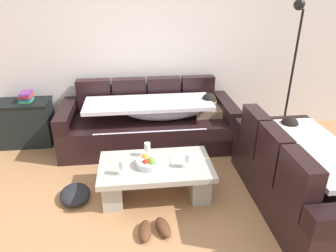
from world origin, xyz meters
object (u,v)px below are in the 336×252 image
at_px(book_stack_on_cabinet, 26,97).
at_px(wine_glass_near_left, 122,165).
at_px(wine_glass_far_back, 147,147).
at_px(crumpled_garment, 75,194).
at_px(couch_near_window, 302,177).
at_px(wine_glass_near_right, 188,158).
at_px(couch_along_wall, 151,123).
at_px(side_cabinet, 26,123).
at_px(open_magazine, 183,160).
at_px(fruit_bowl, 149,162).
at_px(pair_of_shoes, 154,229).
at_px(floor_lamp, 292,64).
at_px(coffee_table, 156,175).

bearing_deg(book_stack_on_cabinet, wine_glass_near_left, -49.66).
relative_size(wine_glass_far_back, crumpled_garment, 0.42).
relative_size(couch_near_window, wine_glass_near_right, 10.94).
distance_m(couch_along_wall, wine_glass_near_left, 1.40).
xyz_separation_m(couch_near_window, side_cabinet, (-3.20, 1.74, -0.01)).
height_order(wine_glass_far_back, open_magazine, wine_glass_far_back).
distance_m(wine_glass_far_back, side_cabinet, 2.07).
height_order(couch_along_wall, wine_glass_near_left, couch_along_wall).
distance_m(fruit_bowl, wine_glass_far_back, 0.21).
bearing_deg(couch_near_window, wine_glass_far_back, 71.50).
distance_m(open_magazine, crumpled_garment, 1.23).
relative_size(wine_glass_near_right, pair_of_shoes, 0.50).
bearing_deg(crumpled_garment, side_cabinet, 121.56).
distance_m(wine_glass_far_back, floor_lamp, 2.37).
bearing_deg(pair_of_shoes, fruit_bowl, 90.27).
bearing_deg(crumpled_garment, fruit_bowl, -2.14).
bearing_deg(couch_near_window, couch_along_wall, 43.49).
distance_m(wine_glass_near_right, book_stack_on_cabinet, 2.51).
bearing_deg(side_cabinet, wine_glass_far_back, -36.44).
relative_size(couch_along_wall, pair_of_shoes, 7.14).
relative_size(side_cabinet, pair_of_shoes, 2.15).
relative_size(pair_of_shoes, crumpled_garment, 0.84).
distance_m(wine_glass_near_right, open_magazine, 0.18).
bearing_deg(wine_glass_near_right, crumpled_garment, 174.76).
height_order(open_magazine, book_stack_on_cabinet, book_stack_on_cabinet).
bearing_deg(pair_of_shoes, open_magazine, 59.53).
xyz_separation_m(couch_near_window, open_magazine, (-1.17, 0.38, 0.05)).
height_order(side_cabinet, floor_lamp, floor_lamp).
bearing_deg(coffee_table, wine_glass_near_right, -18.05).
height_order(wine_glass_near_right, open_magazine, wine_glass_near_right).
xyz_separation_m(couch_along_wall, crumpled_garment, (-0.91, -1.17, -0.27)).
relative_size(book_stack_on_cabinet, floor_lamp, 0.11).
distance_m(fruit_bowl, open_magazine, 0.38).
relative_size(fruit_bowl, pair_of_shoes, 0.84).
bearing_deg(pair_of_shoes, wine_glass_near_right, 51.17).
relative_size(couch_near_window, book_stack_on_cabinet, 8.33).
relative_size(coffee_table, pair_of_shoes, 3.59).
distance_m(coffee_table, floor_lamp, 2.46).
relative_size(couch_along_wall, book_stack_on_cabinet, 10.94).
distance_m(fruit_bowl, book_stack_on_cabinet, 2.16).
distance_m(couch_along_wall, crumpled_garment, 1.51).
bearing_deg(side_cabinet, floor_lamp, -3.48).
bearing_deg(wine_glass_far_back, pair_of_shoes, -89.29).
height_order(couch_near_window, wine_glass_near_right, couch_near_window).
relative_size(couch_near_window, floor_lamp, 0.93).
bearing_deg(pair_of_shoes, coffee_table, 83.74).
xyz_separation_m(coffee_table, side_cabinet, (-1.73, 1.40, 0.08)).
height_order(fruit_bowl, crumpled_garment, fruit_bowl).
distance_m(fruit_bowl, wine_glass_near_right, 0.41).
relative_size(couch_near_window, coffee_table, 1.51).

